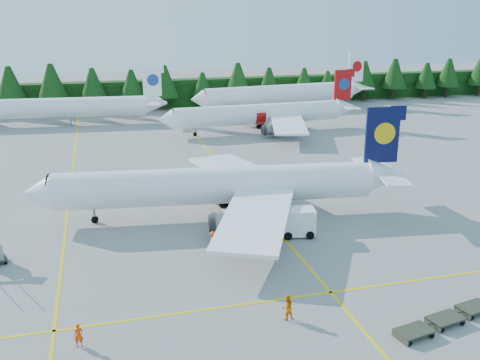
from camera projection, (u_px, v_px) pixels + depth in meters
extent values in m
plane|color=gray|center=(235.00, 267.00, 44.62)|extent=(320.00, 320.00, 0.00)
cube|color=yellow|center=(69.00, 203.00, 59.61)|extent=(0.25, 120.00, 0.01)
cube|color=yellow|center=(241.00, 189.00, 64.54)|extent=(0.25, 120.00, 0.01)
cube|color=yellow|center=(255.00, 303.00, 39.08)|extent=(80.00, 0.25, 0.01)
cube|color=black|center=(143.00, 94.00, 119.33)|extent=(220.00, 4.00, 6.00)
cylinder|color=white|center=(215.00, 185.00, 54.68)|extent=(32.48, 7.69, 3.79)
cone|color=white|center=(38.00, 193.00, 52.37)|extent=(3.10, 4.09, 3.79)
cube|color=#070C37|center=(382.00, 135.00, 55.59)|extent=(3.62, 0.77, 5.88)
cube|color=white|center=(233.00, 168.00, 62.85)|extent=(8.30, 15.05, 1.08)
cylinder|color=slate|center=(219.00, 186.00, 60.58)|extent=(3.44, 2.37, 1.99)
cube|color=white|center=(255.00, 218.00, 47.61)|extent=(11.17, 15.30, 1.08)
cylinder|color=slate|center=(231.00, 222.00, 50.17)|extent=(3.44, 2.37, 1.99)
cylinder|color=slate|center=(94.00, 215.00, 53.84)|extent=(0.23, 0.23, 1.61)
cylinder|color=white|center=(258.00, 114.00, 94.56)|extent=(30.46, 5.06, 3.57)
cone|color=white|center=(166.00, 119.00, 89.78)|extent=(2.67, 3.69, 3.57)
cube|color=#AD0B0C|center=(343.00, 85.00, 98.04)|extent=(3.40, 0.48, 5.53)
cube|color=white|center=(258.00, 109.00, 102.39)|extent=(9.76, 14.40, 1.01)
cylinder|color=slate|center=(253.00, 118.00, 100.05)|extent=(3.12, 2.02, 1.87)
cube|color=white|center=(289.00, 124.00, 88.61)|extent=(8.66, 14.31, 1.01)
cylinder|color=slate|center=(273.00, 129.00, 90.65)|extent=(3.12, 2.02, 1.87)
cylinder|color=slate|center=(195.00, 132.00, 91.94)|extent=(0.21, 0.21, 1.52)
cylinder|color=white|center=(61.00, 108.00, 100.32)|extent=(31.62, 6.47, 3.70)
cube|color=white|center=(152.00, 81.00, 101.74)|extent=(3.53, 0.63, 5.73)
cylinder|color=white|center=(281.00, 94.00, 114.82)|extent=(34.48, 8.01, 4.03)
cone|color=white|center=(198.00, 99.00, 108.29)|extent=(3.27, 4.33, 4.03)
cube|color=white|center=(356.00, 67.00, 119.88)|extent=(3.84, 0.80, 6.25)
cylinder|color=slate|center=(224.00, 111.00, 111.08)|extent=(0.24, 0.24, 1.61)
cube|color=white|center=(266.00, 227.00, 50.45)|extent=(2.19, 2.19, 2.00)
cube|color=black|center=(266.00, 222.00, 50.31)|extent=(1.90, 2.05, 0.86)
cube|color=white|center=(296.00, 221.00, 50.58)|extent=(3.73, 2.63, 2.48)
cube|color=#2D3224|center=(414.00, 331.00, 34.88)|extent=(2.63, 1.93, 0.14)
cube|color=#2D3224|center=(445.00, 318.00, 36.31)|extent=(2.63, 1.93, 0.14)
cube|color=#2D3224|center=(474.00, 307.00, 37.73)|extent=(2.63, 1.93, 0.14)
imported|color=#FF4505|center=(79.00, 335.00, 33.77)|extent=(0.60, 0.41, 1.58)
imported|color=orange|center=(287.00, 307.00, 36.77)|extent=(1.00, 0.85, 1.83)
imported|color=#FF3F05|center=(213.00, 240.00, 47.93)|extent=(0.61, 0.76, 1.63)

